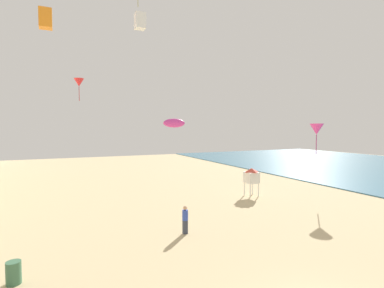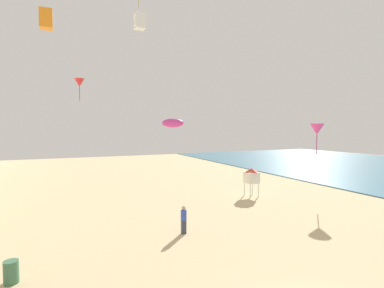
# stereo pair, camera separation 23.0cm
# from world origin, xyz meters

# --- Properties ---
(kite_flyer) EXTENTS (0.34, 0.34, 1.64)m
(kite_flyer) POSITION_xyz_m (-0.81, 9.63, 0.92)
(kite_flyer) COLOR #383D4C
(kite_flyer) RESTS_ON ground
(lifeguard_stand) EXTENTS (1.10, 1.10, 2.55)m
(lifeguard_stand) POSITION_xyz_m (8.45, 15.87, 1.84)
(lifeguard_stand) COLOR white
(lifeguard_stand) RESTS_ON ground
(beach_trash_bin) EXTENTS (0.56, 0.56, 0.90)m
(beach_trash_bin) POSITION_xyz_m (-9.15, 7.39, 0.45)
(beach_trash_bin) COLOR #3D6B4C
(beach_trash_bin) RESTS_ON ground
(kite_magenta_delta) EXTENTS (1.23, 1.23, 2.79)m
(kite_magenta_delta) POSITION_xyz_m (13.91, 13.60, 6.08)
(kite_magenta_delta) COLOR #DB3D9E
(kite_white_box) EXTENTS (0.79, 0.79, 1.25)m
(kite_white_box) POSITION_xyz_m (-1.30, 17.55, 14.72)
(kite_white_box) COLOR white
(kite_red_delta) EXTENTS (0.92, 0.92, 2.10)m
(kite_red_delta) POSITION_xyz_m (-5.56, 23.88, 10.48)
(kite_red_delta) COLOR red
(kite_magenta_parafoil) EXTENTS (1.40, 0.39, 0.55)m
(kite_magenta_parafoil) POSITION_xyz_m (-0.97, 10.94, 6.48)
(kite_magenta_parafoil) COLOR #DB3D9E
(kite_orange_box_2) EXTENTS (1.05, 1.05, 1.64)m
(kite_orange_box_2) POSITION_xyz_m (-8.22, 22.83, 15.62)
(kite_orange_box_2) COLOR orange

